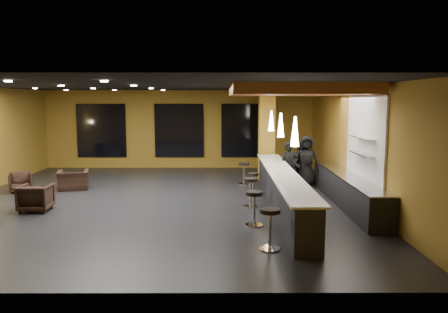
{
  "coord_description": "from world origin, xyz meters",
  "views": [
    {
      "loc": [
        1.96,
        -13.18,
        3.1
      ],
      "look_at": [
        2.0,
        0.5,
        1.3
      ],
      "focal_mm": 35.0,
      "sensor_mm": 36.0,
      "label": 1
    }
  ],
  "objects_px": {
    "armchair_b": "(36,198)",
    "bar_stool_1": "(254,204)",
    "prep_counter": "(347,190)",
    "pendant_2": "(271,121)",
    "staff_b": "(302,165)",
    "staff_c": "(306,162)",
    "armchair_c": "(21,182)",
    "bar_stool_4": "(244,171)",
    "pendant_1": "(281,125)",
    "pendant_0": "(295,132)",
    "bar_stool_2": "(251,189)",
    "staff_a": "(289,167)",
    "bar_stool_0": "(270,223)",
    "bar_counter": "(282,191)",
    "armchair_d": "(73,180)",
    "bar_stool_3": "(253,181)",
    "column": "(266,134)"
  },
  "relations": [
    {
      "from": "armchair_b",
      "to": "bar_stool_1",
      "type": "bearing_deg",
      "value": 163.97
    },
    {
      "from": "prep_counter",
      "to": "bar_stool_1",
      "type": "bearing_deg",
      "value": -142.59
    },
    {
      "from": "pendant_2",
      "to": "staff_b",
      "type": "height_order",
      "value": "pendant_2"
    },
    {
      "from": "staff_c",
      "to": "armchair_c",
      "type": "height_order",
      "value": "staff_c"
    },
    {
      "from": "staff_c",
      "to": "bar_stool_1",
      "type": "distance_m",
      "value": 5.18
    },
    {
      "from": "bar_stool_1",
      "to": "bar_stool_4",
      "type": "bearing_deg",
      "value": 89.86
    },
    {
      "from": "pendant_1",
      "to": "staff_c",
      "type": "relative_size",
      "value": 0.38
    },
    {
      "from": "pendant_0",
      "to": "bar_stool_2",
      "type": "height_order",
      "value": "pendant_0"
    },
    {
      "from": "staff_a",
      "to": "staff_b",
      "type": "bearing_deg",
      "value": 49.35
    },
    {
      "from": "prep_counter",
      "to": "bar_stool_0",
      "type": "bearing_deg",
      "value": -124.57
    },
    {
      "from": "bar_counter",
      "to": "bar_stool_4",
      "type": "xyz_separation_m",
      "value": [
        -0.91,
        3.52,
        0.01
      ]
    },
    {
      "from": "armchair_c",
      "to": "prep_counter",
      "type": "bearing_deg",
      "value": -31.77
    },
    {
      "from": "prep_counter",
      "to": "staff_c",
      "type": "distance_m",
      "value": 2.62
    },
    {
      "from": "pendant_1",
      "to": "pendant_0",
      "type": "bearing_deg",
      "value": -90.0
    },
    {
      "from": "staff_b",
      "to": "pendant_0",
      "type": "bearing_deg",
      "value": -90.36
    },
    {
      "from": "pendant_2",
      "to": "armchair_b",
      "type": "bearing_deg",
      "value": -154.67
    },
    {
      "from": "pendant_2",
      "to": "bar_stool_4",
      "type": "relative_size",
      "value": 0.88
    },
    {
      "from": "bar_counter",
      "to": "bar_stool_0",
      "type": "distance_m",
      "value": 3.52
    },
    {
      "from": "pendant_0",
      "to": "staff_a",
      "type": "height_order",
      "value": "pendant_0"
    },
    {
      "from": "armchair_d",
      "to": "bar_stool_2",
      "type": "xyz_separation_m",
      "value": [
        5.97,
        -2.53,
        0.21
      ]
    },
    {
      "from": "armchair_c",
      "to": "bar_stool_1",
      "type": "height_order",
      "value": "bar_stool_1"
    },
    {
      "from": "pendant_2",
      "to": "bar_stool_3",
      "type": "bearing_deg",
      "value": -120.52
    },
    {
      "from": "armchair_d",
      "to": "armchair_c",
      "type": "bearing_deg",
      "value": -0.74
    },
    {
      "from": "armchair_c",
      "to": "armchair_d",
      "type": "bearing_deg",
      "value": -8.27
    },
    {
      "from": "bar_stool_1",
      "to": "bar_stool_3",
      "type": "distance_m",
      "value": 3.56
    },
    {
      "from": "bar_stool_3",
      "to": "bar_stool_4",
      "type": "xyz_separation_m",
      "value": [
        -0.21,
        1.7,
        0.06
      ]
    },
    {
      "from": "pendant_1",
      "to": "bar_stool_3",
      "type": "xyz_separation_m",
      "value": [
        -0.69,
        1.32,
        -1.89
      ]
    },
    {
      "from": "prep_counter",
      "to": "staff_c",
      "type": "bearing_deg",
      "value": 107.1
    },
    {
      "from": "bar_counter",
      "to": "armchair_d",
      "type": "height_order",
      "value": "bar_counter"
    },
    {
      "from": "column",
      "to": "bar_stool_2",
      "type": "xyz_separation_m",
      "value": [
        -0.89,
        -4.46,
        -1.2
      ]
    },
    {
      "from": "armchair_c",
      "to": "armchair_d",
      "type": "distance_m",
      "value": 1.68
    },
    {
      "from": "armchair_b",
      "to": "bar_stool_3",
      "type": "relative_size",
      "value": 1.16
    },
    {
      "from": "armchair_c",
      "to": "staff_c",
      "type": "bearing_deg",
      "value": -18.12
    },
    {
      "from": "column",
      "to": "bar_stool_3",
      "type": "distance_m",
      "value": 3.14
    },
    {
      "from": "bar_stool_4",
      "to": "staff_c",
      "type": "bearing_deg",
      "value": -14.59
    },
    {
      "from": "column",
      "to": "prep_counter",
      "type": "bearing_deg",
      "value": -64.0
    },
    {
      "from": "pendant_2",
      "to": "armchair_c",
      "type": "xyz_separation_m",
      "value": [
        -8.49,
        -0.74,
        -2.02
      ]
    },
    {
      "from": "column",
      "to": "staff_b",
      "type": "distance_m",
      "value": 2.13
    },
    {
      "from": "pendant_1",
      "to": "staff_a",
      "type": "distance_m",
      "value": 2.42
    },
    {
      "from": "bar_counter",
      "to": "pendant_1",
      "type": "relative_size",
      "value": 11.43
    },
    {
      "from": "pendant_1",
      "to": "bar_stool_1",
      "type": "height_order",
      "value": "pendant_1"
    },
    {
      "from": "armchair_b",
      "to": "bar_stool_1",
      "type": "distance_m",
      "value": 6.16
    },
    {
      "from": "bar_stool_2",
      "to": "column",
      "type": "bearing_deg",
      "value": 78.73
    },
    {
      "from": "armchair_b",
      "to": "bar_stool_2",
      "type": "height_order",
      "value": "bar_stool_2"
    },
    {
      "from": "pendant_0",
      "to": "pendant_2",
      "type": "distance_m",
      "value": 5.0
    },
    {
      "from": "bar_stool_0",
      "to": "bar_stool_3",
      "type": "relative_size",
      "value": 1.22
    },
    {
      "from": "staff_b",
      "to": "armchair_c",
      "type": "relative_size",
      "value": 2.23
    },
    {
      "from": "armchair_d",
      "to": "bar_stool_3",
      "type": "distance_m",
      "value": 6.22
    },
    {
      "from": "pendant_0",
      "to": "armchair_d",
      "type": "bearing_deg",
      "value": 145.75
    },
    {
      "from": "staff_c",
      "to": "staff_a",
      "type": "bearing_deg",
      "value": -129.99
    }
  ]
}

